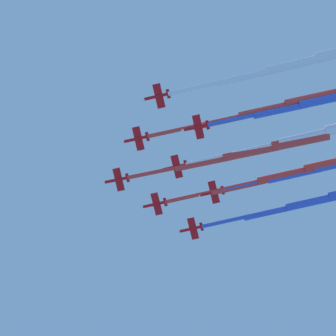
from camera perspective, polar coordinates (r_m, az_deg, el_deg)
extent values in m
cylinder|color=red|center=(242.22, -4.29, -0.99)|extent=(5.28, 8.61, 1.32)
cone|color=white|center=(243.11, -5.44, -1.23)|extent=(1.71, 1.73, 1.25)
cylinder|color=black|center=(241.48, -3.20, -0.77)|extent=(1.16, 0.99, 0.99)
ellipsoid|color=black|center=(243.01, -4.73, -1.06)|extent=(1.66, 2.10, 0.83)
cube|color=red|center=(242.08, -4.17, -0.97)|extent=(8.54, 6.15, 2.04)
cube|color=white|center=(241.48, -4.37, -0.09)|extent=(1.67, 2.37, 0.26)
cube|color=white|center=(242.88, -3.96, -1.84)|extent=(1.67, 2.37, 0.26)
cube|color=red|center=(241.62, -3.42, -0.82)|extent=(3.30, 2.41, 0.82)
cube|color=white|center=(242.54, -3.40, -0.77)|extent=(1.13, 1.50, 1.88)
cylinder|color=red|center=(240.32, -1.12, -0.35)|extent=(10.60, 18.54, 1.68)
cylinder|color=red|center=(239.10, 2.95, 0.41)|extent=(11.34, 18.93, 2.52)
cylinder|color=red|center=(238.99, 7.01, 1.34)|extent=(12.09, 19.31, 3.36)
cylinder|color=red|center=(240.15, 11.05, 2.26)|extent=(12.84, 19.69, 4.20)
cylinder|color=red|center=(236.32, -2.64, 2.46)|extent=(5.23, 8.65, 1.34)
cone|color=white|center=(237.02, -3.82, 2.20)|extent=(1.72, 1.73, 1.28)
cylinder|color=black|center=(235.75, -1.52, 2.71)|extent=(1.17, 0.99, 1.01)
ellipsoid|color=black|center=(237.04, -3.09, 2.38)|extent=(1.66, 2.11, 0.85)
cube|color=red|center=(236.20, -2.51, 2.49)|extent=(8.50, 6.06, 2.29)
cube|color=white|center=(235.92, -2.72, 3.40)|extent=(1.66, 2.37, 0.28)
cube|color=white|center=(236.68, -2.30, 1.59)|extent=(1.66, 2.37, 0.28)
cube|color=red|center=(235.86, -1.75, 2.66)|extent=(3.28, 2.38, 0.92)
cube|color=white|center=(236.80, -1.73, 2.69)|extent=(1.17, 1.52, 1.87)
cylinder|color=red|center=(234.99, 0.47, 3.14)|extent=(9.86, 17.41, 1.71)
cylinder|color=red|center=(234.38, 4.36, 3.90)|extent=(10.63, 17.79, 2.57)
cylinder|color=red|center=(234.82, 8.21, 4.82)|extent=(11.39, 18.17, 3.42)
cylinder|color=red|center=(236.37, 12.05, 5.71)|extent=(12.16, 18.56, 4.28)
cylinder|color=red|center=(247.37, -1.08, -3.06)|extent=(5.10, 8.67, 1.31)
cone|color=white|center=(248.07, -2.21, -3.31)|extent=(1.68, 1.71, 1.24)
cylinder|color=black|center=(246.81, -0.01, -2.83)|extent=(1.14, 0.97, 0.98)
ellipsoid|color=black|center=(248.08, -1.52, -3.13)|extent=(1.63, 2.10, 0.82)
cube|color=red|center=(247.26, -0.96, -3.04)|extent=(8.60, 6.03, 1.89)
cube|color=white|center=(246.42, -1.17, -2.19)|extent=(1.64, 2.38, 0.24)
cube|color=white|center=(248.29, -0.75, -3.87)|extent=(1.64, 2.38, 0.24)
cube|color=red|center=(246.92, -0.23, -2.87)|extent=(3.31, 2.36, 0.77)
cube|color=white|center=(247.83, -0.22, -2.82)|extent=(1.07, 1.48, 1.88)
cylinder|color=red|center=(246.00, 1.99, -2.38)|extent=(10.08, 18.44, 1.66)
cylinder|color=red|center=(245.42, 5.91, -1.58)|extent=(10.83, 18.80, 2.49)
cylinder|color=red|center=(245.85, 9.78, -0.61)|extent=(11.58, 19.17, 3.32)
cylinder|color=red|center=(247.46, 13.62, 0.36)|extent=(12.33, 19.53, 4.15)
cylinder|color=red|center=(239.70, 0.62, 0.10)|extent=(5.09, 8.68, 1.31)
cone|color=white|center=(240.19, -0.55, -0.17)|extent=(1.69, 1.71, 1.25)
cylinder|color=black|center=(239.32, 1.72, 0.35)|extent=(1.15, 0.97, 0.99)
ellipsoid|color=black|center=(240.34, 0.16, 0.02)|extent=(1.63, 2.10, 0.83)
cube|color=red|center=(239.60, 0.74, 0.13)|extent=(8.58, 6.00, 1.97)
cube|color=white|center=(238.97, 0.53, 1.01)|extent=(1.63, 2.38, 0.25)
cube|color=white|center=(240.43, 0.96, -0.75)|extent=(1.63, 2.38, 0.25)
cube|color=red|center=(239.39, 1.50, 0.30)|extent=(3.31, 2.36, 0.80)
cube|color=white|center=(240.32, 1.50, 0.34)|extent=(1.09, 1.49, 1.88)
cylinder|color=white|center=(238.89, 3.74, 0.81)|extent=(9.82, 17.98, 1.67)
cylinder|color=white|center=(238.98, 7.65, 1.62)|extent=(10.58, 18.34, 2.51)
cylinder|color=white|center=(240.10, 11.51, 2.59)|extent=(11.33, 18.70, 3.34)
cylinder|color=red|center=(231.11, -0.90, 6.04)|extent=(5.16, 8.66, 1.32)
cone|color=white|center=(231.61, -2.12, 5.76)|extent=(1.70, 1.72, 1.26)
cylinder|color=black|center=(230.74, 0.25, 6.31)|extent=(1.15, 0.98, 0.99)
ellipsoid|color=black|center=(231.75, -1.37, 5.94)|extent=(1.64, 2.10, 0.83)
cube|color=red|center=(231.01, -0.77, 6.07)|extent=(8.56, 6.05, 2.04)
cube|color=white|center=(230.82, -0.99, 7.00)|extent=(1.65, 2.37, 0.26)
cube|color=white|center=(231.40, -0.55, 5.15)|extent=(1.65, 2.37, 0.26)
cube|color=red|center=(230.81, 0.02, 6.25)|extent=(3.30, 2.37, 0.82)
cube|color=white|center=(231.75, 0.03, 6.27)|extent=(1.11, 1.50, 1.88)
cylinder|color=white|center=(230.31, 2.37, 6.78)|extent=(10.04, 18.08, 1.68)
cylinder|color=white|center=(230.45, 6.51, 7.61)|extent=(10.80, 18.45, 2.52)
cylinder|color=white|center=(231.75, 10.59, 8.56)|extent=(11.55, 18.83, 3.36)
cylinder|color=red|center=(252.79, 2.00, -5.12)|extent=(5.07, 8.69, 1.32)
cone|color=white|center=(253.28, 0.88, -5.37)|extent=(1.69, 1.71, 1.25)
cylinder|color=black|center=(252.43, 3.05, -4.89)|extent=(1.15, 0.97, 0.99)
ellipsoid|color=black|center=(253.42, 1.56, -5.19)|extent=(1.63, 2.10, 0.83)
cube|color=red|center=(252.70, 2.12, -5.10)|extent=(8.58, 5.98, 2.02)
cube|color=white|center=(251.74, 1.91, -4.28)|extent=(1.63, 2.38, 0.25)
cube|color=white|center=(253.85, 2.32, -5.91)|extent=(1.63, 2.38, 0.25)
cube|color=red|center=(252.50, 2.84, -4.94)|extent=(3.31, 2.35, 0.82)
cube|color=white|center=(253.41, 2.84, -4.88)|extent=(1.09, 1.50, 1.88)
cylinder|color=blue|center=(252.00, 4.88, -4.48)|extent=(9.40, 17.22, 1.68)
cylinder|color=blue|center=(252.03, 8.43, -3.73)|extent=(10.16, 17.59, 2.52)
cylinder|color=blue|center=(252.87, 11.93, -2.82)|extent=(10.91, 17.95, 3.36)
cylinder|color=red|center=(232.92, 2.42, 3.44)|extent=(5.27, 8.62, 1.33)
cone|color=white|center=(233.16, 1.21, 3.19)|extent=(1.72, 1.73, 1.26)
cylinder|color=black|center=(232.79, 3.57, 3.68)|extent=(1.16, 0.99, 1.00)
ellipsoid|color=black|center=(233.46, 1.95, 3.36)|extent=(1.66, 2.10, 0.84)
cube|color=red|center=(232.85, 2.56, 3.47)|extent=(8.53, 6.13, 2.13)
cube|color=white|center=(232.48, 2.36, 4.39)|extent=(1.67, 2.37, 0.26)
cube|color=white|center=(233.42, 2.75, 2.55)|extent=(1.67, 2.37, 0.26)
cube|color=red|center=(232.81, 3.34, 3.63)|extent=(3.29, 2.40, 0.86)
cube|color=white|center=(233.75, 3.34, 3.66)|extent=(1.14, 1.50, 1.87)
cylinder|color=blue|center=(232.80, 5.56, 4.09)|extent=(9.78, 17.00, 1.69)
cylinder|color=blue|center=(233.68, 9.39, 4.79)|extent=(10.53, 17.38, 2.54)
cylinder|color=blue|center=(235.53, 13.16, 5.63)|extent=(11.29, 17.76, 3.38)
cylinder|color=red|center=(245.28, 3.75, -2.07)|extent=(5.08, 8.68, 1.32)
cone|color=white|center=(245.55, 2.60, -2.33)|extent=(1.69, 1.71, 1.25)
cylinder|color=black|center=(245.12, 4.83, -1.82)|extent=(1.15, 0.97, 0.99)
ellipsoid|color=black|center=(245.83, 3.30, -2.14)|extent=(1.63, 2.10, 0.83)
cube|color=red|center=(245.21, 3.87, -2.04)|extent=(8.58, 5.99, 2.02)
cube|color=white|center=(244.41, 3.67, -1.18)|extent=(1.63, 2.38, 0.25)
cube|color=white|center=(246.20, 4.07, -2.88)|extent=(1.63, 2.38, 0.25)
cube|color=red|center=(245.14, 4.61, -1.87)|extent=(3.31, 2.35, 0.81)
cube|color=white|center=(246.07, 4.61, -1.82)|extent=(1.09, 1.50, 1.88)
cylinder|color=blue|center=(245.06, 6.80, -1.37)|extent=(9.79, 17.96, 1.68)
cylinder|color=blue|center=(245.86, 10.59, -0.57)|extent=(10.55, 18.33, 2.52)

